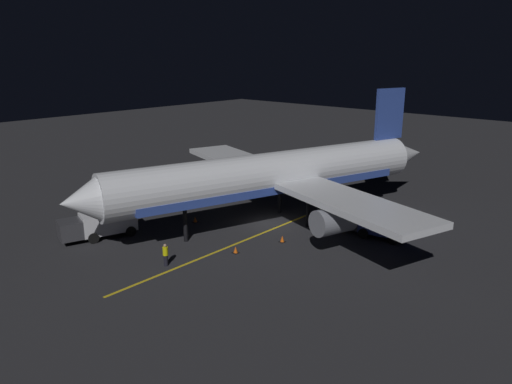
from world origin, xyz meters
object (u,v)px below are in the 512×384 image
object	(u,v)px
baggage_truck	(101,224)
catering_truck	(376,223)
ground_crew_worker	(166,255)
traffic_cone_under_wing	(195,220)
traffic_cone_near_left	(236,250)
traffic_cone_near_right	(282,239)
airliner	(276,175)

from	to	relation	value
baggage_truck	catering_truck	bearing A→B (deg)	-137.25
ground_crew_worker	traffic_cone_under_wing	xyz separation A→B (m)	(5.76, -7.88, -0.64)
catering_truck	ground_crew_worker	bearing A→B (deg)	61.70
traffic_cone_near_left	baggage_truck	bearing A→B (deg)	25.88
traffic_cone_near_left	catering_truck	bearing A→B (deg)	-120.86
baggage_truck	traffic_cone_under_wing	world-z (taller)	baggage_truck
traffic_cone_near_left	traffic_cone_near_right	size ratio (longest dim) A/B	1.00
airliner	catering_truck	bearing A→B (deg)	-160.36
airliner	catering_truck	distance (m)	9.74
catering_truck	traffic_cone_near_right	size ratio (longest dim) A/B	10.38
airliner	ground_crew_worker	xyz separation A→B (m)	(-0.05, 12.84, -3.70)
baggage_truck	ground_crew_worker	size ratio (longest dim) A/B	3.82
traffic_cone_under_wing	ground_crew_worker	bearing A→B (deg)	126.20
baggage_truck	traffic_cone_under_wing	distance (m)	8.56
baggage_truck	catering_truck	world-z (taller)	catering_truck
baggage_truck	ground_crew_worker	world-z (taller)	baggage_truck
catering_truck	traffic_cone_near_left	xyz separation A→B (m)	(6.40, 10.71, -0.99)
catering_truck	traffic_cone_near_left	size ratio (longest dim) A/B	10.38
traffic_cone_near_right	baggage_truck	bearing A→B (deg)	38.23
ground_crew_worker	traffic_cone_near_right	size ratio (longest dim) A/B	3.16
catering_truck	traffic_cone_near_right	world-z (taller)	catering_truck
baggage_truck	traffic_cone_near_left	world-z (taller)	baggage_truck
airliner	traffic_cone_near_right	bearing A→B (deg)	136.28
traffic_cone_near_right	ground_crew_worker	bearing A→B (deg)	70.13
catering_truck	traffic_cone_under_wing	size ratio (longest dim) A/B	10.38
catering_truck	airliner	bearing A→B (deg)	19.64
airliner	traffic_cone_under_wing	xyz separation A→B (m)	(5.71, 4.96, -4.34)
airliner	ground_crew_worker	size ratio (longest dim) A/B	21.20
catering_truck	traffic_cone_under_wing	world-z (taller)	catering_truck
catering_truck	traffic_cone_under_wing	distance (m)	16.46
traffic_cone_near_left	traffic_cone_near_right	bearing A→B (deg)	-106.40
catering_truck	traffic_cone_near_right	xyz separation A→B (m)	(5.14, 6.41, -0.99)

